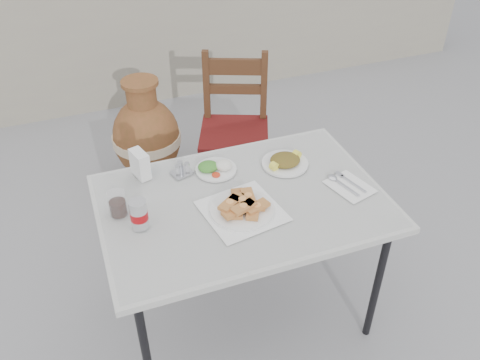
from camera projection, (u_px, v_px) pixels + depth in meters
name	position (u px, v px, depth m)	size (l,w,h in m)	color
ground	(258.00, 322.00, 2.44)	(80.00, 80.00, 0.00)	slate
cafe_table	(243.00, 209.00, 2.10)	(1.17, 0.81, 0.71)	black
pide_plate	(242.00, 206.00, 2.00)	(0.33, 0.33, 0.06)	white
salad_rice_plate	(215.00, 167.00, 2.23)	(0.18, 0.18, 0.05)	silver
salad_chopped_plate	(285.00, 161.00, 2.26)	(0.21, 0.21, 0.04)	silver
soda_can	(139.00, 214.00, 1.91)	(0.07, 0.07, 0.12)	silver
cola_glass	(118.00, 205.00, 1.97)	(0.07, 0.07, 0.10)	white
napkin_holder	(140.00, 164.00, 2.17)	(0.08, 0.11, 0.12)	white
condiment_caddy	(182.00, 170.00, 2.20)	(0.10, 0.09, 0.06)	silver
cutlery_napkin	(347.00, 185.00, 2.15)	(0.19, 0.22, 0.01)	white
chair	(235.00, 129.00, 2.99)	(0.51, 0.51, 0.89)	#34190E
terracotta_urn	(147.00, 139.00, 3.13)	(0.42, 0.42, 0.73)	brown
back_wall	(136.00, 27.00, 3.95)	(6.00, 0.25, 1.20)	gray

